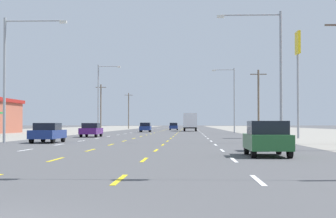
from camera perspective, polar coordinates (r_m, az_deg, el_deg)
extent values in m
plane|color=#4C4C4F|center=(72.92, -0.49, -2.63)|extent=(572.00, 572.00, 0.00)
cube|color=white|center=(30.16, -14.70, -4.17)|extent=(0.14, 2.60, 0.01)
cube|color=white|center=(37.39, -11.33, -3.67)|extent=(0.14, 2.60, 0.01)
cube|color=white|center=(44.71, -9.06, -3.32)|extent=(0.14, 2.60, 0.01)
cube|color=white|center=(52.08, -7.44, -3.06)|extent=(0.14, 2.60, 0.01)
cube|color=white|center=(59.49, -6.22, -2.87)|extent=(0.14, 2.60, 0.01)
cube|color=white|center=(66.91, -5.27, -2.72)|extent=(0.14, 2.60, 0.01)
cube|color=white|center=(74.35, -4.51, -2.60)|extent=(0.14, 2.60, 0.01)
cube|color=white|center=(81.80, -3.88, -2.50)|extent=(0.14, 2.60, 0.01)
cube|color=white|center=(89.26, -3.37, -2.42)|extent=(0.14, 2.60, 0.01)
cube|color=white|center=(96.73, -2.93, -2.35)|extent=(0.14, 2.60, 0.01)
cube|color=white|center=(104.20, -2.55, -2.29)|extent=(0.14, 2.60, 0.01)
cube|color=white|center=(111.67, -2.23, -2.24)|extent=(0.14, 2.60, 0.01)
cube|color=white|center=(119.15, -1.94, -2.19)|extent=(0.14, 2.60, 0.01)
cube|color=white|center=(126.63, -1.69, -2.15)|extent=(0.14, 2.60, 0.01)
cube|color=white|center=(134.11, -1.47, -2.11)|extent=(0.14, 2.60, 0.01)
cube|color=white|center=(141.60, -1.27, -2.08)|extent=(0.14, 2.60, 0.01)
cube|color=white|center=(149.08, -1.09, -2.05)|extent=(0.14, 2.60, 0.01)
cube|color=white|center=(156.57, -0.93, -2.03)|extent=(0.14, 2.60, 0.01)
cube|color=white|center=(164.06, -0.78, -2.00)|extent=(0.14, 2.60, 0.01)
cube|color=white|center=(171.55, -0.65, -1.98)|extent=(0.14, 2.60, 0.01)
cube|color=white|center=(179.04, -0.53, -1.96)|extent=(0.14, 2.60, 0.01)
cube|color=white|center=(186.53, -0.41, -1.94)|extent=(0.14, 2.60, 0.01)
cube|color=white|center=(194.02, -0.31, -1.92)|extent=(0.14, 2.60, 0.01)
cube|color=white|center=(201.51, -0.21, -1.91)|extent=(0.14, 2.60, 0.01)
cube|color=white|center=(209.01, -0.12, -1.89)|extent=(0.14, 2.60, 0.01)
cube|color=white|center=(216.50, -0.04, -1.88)|extent=(0.14, 2.60, 0.01)
cube|color=white|center=(223.99, 0.04, -1.87)|extent=(0.14, 2.60, 0.01)
cube|color=yellow|center=(22.01, -11.67, -5.20)|extent=(0.14, 2.60, 0.01)
cube|color=yellow|center=(29.33, -8.12, -4.29)|extent=(0.14, 2.60, 0.01)
cube|color=yellow|center=(36.73, -6.01, -3.73)|extent=(0.14, 2.60, 0.01)
cube|color=yellow|center=(44.16, -4.60, -3.36)|extent=(0.14, 2.60, 0.01)
cube|color=yellow|center=(51.61, -3.60, -3.09)|extent=(0.14, 2.60, 0.01)
cube|color=yellow|center=(59.07, -2.85, -2.89)|extent=(0.14, 2.60, 0.01)
cube|color=yellow|center=(66.54, -2.27, -2.73)|extent=(0.14, 2.60, 0.01)
cube|color=yellow|center=(74.02, -1.81, -2.61)|extent=(0.14, 2.60, 0.01)
cube|color=yellow|center=(81.50, -1.43, -2.51)|extent=(0.14, 2.60, 0.01)
cube|color=yellow|center=(88.98, -1.12, -2.42)|extent=(0.14, 2.60, 0.01)
cube|color=yellow|center=(96.47, -0.86, -2.35)|extent=(0.14, 2.60, 0.01)
cube|color=yellow|center=(103.96, -0.63, -2.29)|extent=(0.14, 2.60, 0.01)
cube|color=yellow|center=(111.45, -0.43, -2.24)|extent=(0.14, 2.60, 0.01)
cube|color=yellow|center=(118.94, -0.26, -2.19)|extent=(0.14, 2.60, 0.01)
cube|color=yellow|center=(126.43, -0.11, -2.15)|extent=(0.14, 2.60, 0.01)
cube|color=yellow|center=(133.93, 0.02, -2.11)|extent=(0.14, 2.60, 0.01)
cube|color=yellow|center=(141.42, 0.14, -2.08)|extent=(0.14, 2.60, 0.01)
cube|color=yellow|center=(148.92, 0.25, -2.05)|extent=(0.14, 2.60, 0.01)
cube|color=yellow|center=(156.41, 0.35, -2.03)|extent=(0.14, 2.60, 0.01)
cube|color=yellow|center=(163.91, 0.44, -2.00)|extent=(0.14, 2.60, 0.01)
cube|color=yellow|center=(171.40, 0.52, -1.98)|extent=(0.14, 2.60, 0.01)
cube|color=yellow|center=(178.90, 0.59, -1.96)|extent=(0.14, 2.60, 0.01)
cube|color=yellow|center=(186.40, 0.66, -1.94)|extent=(0.14, 2.60, 0.01)
cube|color=yellow|center=(193.89, 0.72, -1.92)|extent=(0.14, 2.60, 0.01)
cube|color=yellow|center=(201.39, 0.78, -1.91)|extent=(0.14, 2.60, 0.01)
cube|color=yellow|center=(208.89, 0.84, -1.89)|extent=(0.14, 2.60, 0.01)
cube|color=yellow|center=(216.39, 0.89, -1.88)|extent=(0.14, 2.60, 0.01)
cube|color=yellow|center=(223.88, 0.93, -1.87)|extent=(0.14, 2.60, 0.01)
cube|color=yellow|center=(14.00, -5.10, -7.36)|extent=(0.14, 2.60, 0.01)
cube|color=yellow|center=(21.44, -2.51, -5.33)|extent=(0.14, 2.60, 0.01)
cube|color=yellow|center=(28.91, -1.27, -4.34)|extent=(0.14, 2.60, 0.01)
cube|color=yellow|center=(36.39, -0.53, -3.76)|extent=(0.14, 2.60, 0.01)
cube|color=yellow|center=(43.88, -0.05, -3.37)|extent=(0.14, 2.60, 0.01)
cube|color=yellow|center=(51.37, 0.29, -3.10)|extent=(0.14, 2.60, 0.01)
cube|color=yellow|center=(58.86, 0.55, -2.90)|extent=(0.14, 2.60, 0.01)
cube|color=yellow|center=(66.36, 0.74, -2.74)|extent=(0.14, 2.60, 0.01)
cube|color=yellow|center=(73.85, 0.90, -2.61)|extent=(0.14, 2.60, 0.01)
cube|color=yellow|center=(81.35, 1.03, -2.51)|extent=(0.14, 2.60, 0.01)
cube|color=yellow|center=(88.85, 1.13, -2.42)|extent=(0.14, 2.60, 0.01)
cube|color=yellow|center=(96.34, 1.22, -2.35)|extent=(0.14, 2.60, 0.01)
cube|color=yellow|center=(103.84, 1.30, -2.29)|extent=(0.14, 2.60, 0.01)
cube|color=yellow|center=(111.34, 1.37, -2.24)|extent=(0.14, 2.60, 0.01)
cube|color=yellow|center=(118.84, 1.43, -2.19)|extent=(0.14, 2.60, 0.01)
cube|color=yellow|center=(126.34, 1.48, -2.15)|extent=(0.14, 2.60, 0.01)
cube|color=yellow|center=(133.84, 1.52, -2.11)|extent=(0.14, 2.60, 0.01)
cube|color=yellow|center=(141.33, 1.56, -2.08)|extent=(0.14, 2.60, 0.01)
cube|color=yellow|center=(148.83, 1.60, -2.05)|extent=(0.14, 2.60, 0.01)
cube|color=yellow|center=(156.33, 1.63, -2.03)|extent=(0.14, 2.60, 0.01)
cube|color=yellow|center=(163.83, 1.66, -2.00)|extent=(0.14, 2.60, 0.01)
cube|color=yellow|center=(171.33, 1.69, -1.98)|extent=(0.14, 2.60, 0.01)
cube|color=yellow|center=(178.83, 1.72, -1.96)|extent=(0.14, 2.60, 0.01)
cube|color=yellow|center=(186.33, 1.74, -1.94)|extent=(0.14, 2.60, 0.01)
cube|color=yellow|center=(193.83, 1.76, -1.92)|extent=(0.14, 2.60, 0.01)
cube|color=yellow|center=(201.33, 1.78, -1.91)|extent=(0.14, 2.60, 0.01)
cube|color=yellow|center=(208.83, 1.80, -1.89)|extent=(0.14, 2.60, 0.01)
cube|color=yellow|center=(216.33, 1.81, -1.88)|extent=(0.14, 2.60, 0.01)
cube|color=yellow|center=(223.83, 1.83, -1.87)|extent=(0.14, 2.60, 0.01)
cube|color=white|center=(13.99, 9.38, -7.35)|extent=(0.14, 2.60, 0.01)
cube|color=white|center=(21.43, 6.89, -5.32)|extent=(0.14, 2.60, 0.01)
cube|color=white|center=(28.90, 5.70, -4.33)|extent=(0.14, 2.60, 0.01)
cube|color=white|center=(36.38, 4.99, -3.75)|extent=(0.14, 2.60, 0.01)
cube|color=white|center=(43.87, 4.53, -3.37)|extent=(0.14, 2.60, 0.01)
cube|color=white|center=(51.36, 4.20, -3.10)|extent=(0.14, 2.60, 0.01)
cube|color=white|center=(58.86, 3.96, -2.89)|extent=(0.14, 2.60, 0.01)
cube|color=white|center=(66.35, 3.77, -2.74)|extent=(0.14, 2.60, 0.01)
cube|color=white|center=(73.85, 3.62, -2.61)|extent=(0.14, 2.60, 0.01)
cube|color=white|center=(81.35, 3.50, -2.51)|extent=(0.14, 2.60, 0.01)
cube|color=white|center=(88.84, 3.39, -2.42)|extent=(0.14, 2.60, 0.01)
cube|color=white|center=(96.34, 3.31, -2.35)|extent=(0.14, 2.60, 0.01)
cube|color=white|center=(103.84, 3.23, -2.29)|extent=(0.14, 2.60, 0.01)
cube|color=white|center=(111.34, 3.17, -2.24)|extent=(0.14, 2.60, 0.01)
cube|color=white|center=(118.84, 3.11, -2.19)|extent=(0.14, 2.60, 0.01)
cube|color=white|center=(126.34, 3.07, -2.15)|extent=(0.14, 2.60, 0.01)
cube|color=white|center=(133.83, 3.02, -2.11)|extent=(0.14, 2.60, 0.01)
cube|color=white|center=(141.33, 2.98, -2.08)|extent=(0.14, 2.60, 0.01)
cube|color=white|center=(148.83, 2.95, -2.05)|extent=(0.14, 2.60, 0.01)
cube|color=white|center=(156.33, 2.92, -2.02)|extent=(0.14, 2.60, 0.01)
cube|color=white|center=(163.83, 2.89, -2.00)|extent=(0.14, 2.60, 0.01)
cube|color=white|center=(171.33, 2.86, -1.98)|extent=(0.14, 2.60, 0.01)
cube|color=white|center=(178.83, 2.84, -1.96)|extent=(0.14, 2.60, 0.01)
cube|color=white|center=(186.33, 2.82, -1.94)|extent=(0.14, 2.60, 0.01)
cube|color=white|center=(193.83, 2.79, -1.92)|extent=(0.14, 2.60, 0.01)
cube|color=white|center=(201.33, 2.78, -1.91)|extent=(0.14, 2.60, 0.01)
cube|color=white|center=(208.83, 2.76, -1.89)|extent=(0.14, 2.60, 0.01)
cube|color=white|center=(216.33, 2.74, -1.88)|extent=(0.14, 2.60, 0.01)
cube|color=white|center=(223.83, 2.73, -1.87)|extent=(0.14, 2.60, 0.01)
cube|color=#235B2D|center=(24.20, 10.29, -3.39)|extent=(1.72, 3.90, 0.66)
cube|color=black|center=(23.93, 10.37, -1.93)|extent=(1.58, 1.90, 0.58)
cylinder|color=black|center=(25.51, 8.21, -4.04)|extent=(0.20, 0.60, 0.60)
cylinder|color=black|center=(25.70, 11.50, -4.01)|extent=(0.20, 0.60, 0.60)
cylinder|color=black|center=(22.73, 8.94, -4.35)|extent=(0.20, 0.60, 0.60)
cylinder|color=black|center=(22.95, 12.62, -4.31)|extent=(0.20, 0.60, 0.60)
cube|color=navy|center=(41.18, -12.45, -2.59)|extent=(1.80, 4.50, 0.62)
cube|color=black|center=(41.08, -12.48, -1.80)|extent=(1.62, 2.10, 0.52)
cylinder|color=black|center=(42.88, -12.92, -2.96)|extent=(0.22, 0.64, 0.64)
cylinder|color=black|center=(42.50, -10.92, -2.98)|extent=(0.22, 0.64, 0.64)
cylinder|color=black|center=(39.90, -14.09, -3.06)|extent=(0.22, 0.64, 0.64)
cylinder|color=black|center=(39.49, -11.94, -3.09)|extent=(0.22, 0.64, 0.64)
cube|color=#4C196B|center=(57.51, -8.03, -2.29)|extent=(1.80, 4.50, 0.62)
cube|color=black|center=(57.40, -8.05, -1.72)|extent=(1.62, 2.10, 0.52)
cylinder|color=black|center=(59.18, -8.50, -2.57)|extent=(0.22, 0.64, 0.64)
cylinder|color=black|center=(58.91, -7.03, -2.58)|extent=(0.22, 0.64, 0.64)
cylinder|color=black|center=(56.13, -9.09, -2.62)|extent=(0.22, 0.64, 0.64)
cylinder|color=black|center=(55.85, -7.54, -2.64)|extent=(0.22, 0.64, 0.64)
cube|color=navy|center=(89.28, -2.38, -2.02)|extent=(1.72, 3.90, 0.66)
cube|color=black|center=(89.03, -2.39, -1.62)|extent=(1.58, 1.90, 0.58)
cylinder|color=black|center=(90.74, -2.77, -2.22)|extent=(0.20, 0.60, 0.60)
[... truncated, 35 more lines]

